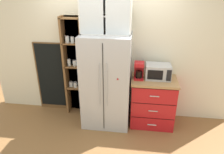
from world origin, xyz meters
name	(u,v)px	position (x,y,z in m)	size (l,w,h in m)	color
ground_plane	(107,120)	(0.00, 0.00, 0.00)	(10.51, 10.51, 0.00)	olive
wall_back_cream	(110,53)	(0.00, 0.40, 1.27)	(4.82, 0.10, 2.55)	silver
refrigerator	(107,81)	(0.00, 0.01, 0.86)	(0.86, 0.71, 1.72)	#B7BABF
pantry_shelf_column	(75,66)	(-0.67, 0.30, 1.01)	(0.44, 0.24, 1.97)	brown
counter_cabinet	(152,101)	(0.86, 0.06, 0.46)	(0.81, 0.60, 0.92)	red
microwave	(158,72)	(0.91, 0.11, 1.05)	(0.44, 0.33, 0.26)	#B7BABF
coffee_maker	(139,70)	(0.58, 0.07, 1.08)	(0.17, 0.20, 0.31)	red
mug_cream	(155,78)	(0.86, 0.01, 0.96)	(0.12, 0.09, 0.08)	silver
mug_charcoal	(155,75)	(0.86, 0.14, 0.96)	(0.11, 0.08, 0.09)	#2D2D33
bottle_cobalt	(155,72)	(0.86, 0.13, 1.03)	(0.07, 0.07, 0.24)	navy
upper_cabinet	(106,16)	(0.00, 0.05, 2.01)	(0.82, 0.32, 0.59)	silver
chalkboard_menu	(51,77)	(-1.21, 0.33, 0.73)	(0.60, 0.04, 1.45)	brown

